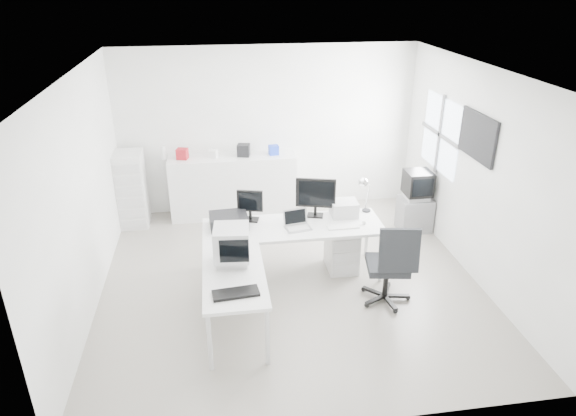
{
  "coord_description": "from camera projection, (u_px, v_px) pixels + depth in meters",
  "views": [
    {
      "loc": [
        -0.91,
        -5.88,
        3.84
      ],
      "look_at": [
        0.0,
        0.2,
        1.0
      ],
      "focal_mm": 32.0,
      "sensor_mm": 36.0,
      "label": 1
    }
  ],
  "objects": [
    {
      "name": "wall_picture",
      "position": [
        478.0,
        136.0,
        6.64
      ],
      "size": [
        0.04,
        0.9,
        0.6
      ],
      "primitive_type": null,
      "color": "black",
      "rests_on": "right_wall"
    },
    {
      "name": "crt_monitor",
      "position": [
        232.0,
        246.0,
        5.88
      ],
      "size": [
        0.43,
        0.43,
        0.45
      ],
      "primitive_type": null,
      "rotation": [
        0.0,
        0.0,
        -0.09
      ],
      "color": "#B7B7BA",
      "rests_on": "side_desk"
    },
    {
      "name": "inkjet_printer",
      "position": [
        229.0,
        221.0,
        6.79
      ],
      "size": [
        0.52,
        0.41,
        0.18
      ],
      "primitive_type": "cube",
      "rotation": [
        0.0,
        0.0,
        0.06
      ],
      "color": "black",
      "rests_on": "main_desk"
    },
    {
      "name": "office_chair",
      "position": [
        388.0,
        261.0,
        6.37
      ],
      "size": [
        0.75,
        0.75,
        1.13
      ],
      "primitive_type": null,
      "rotation": [
        0.0,
        0.0,
        -0.17
      ],
      "color": "#27292C",
      "rests_on": "floor"
    },
    {
      "name": "clutter_box_a",
      "position": [
        182.0,
        154.0,
        8.35
      ],
      "size": [
        0.21,
        0.19,
        0.17
      ],
      "primitive_type": "cube",
      "rotation": [
        0.0,
        0.0,
        -0.27
      ],
      "color": "#A71721",
      "rests_on": "sideboard"
    },
    {
      "name": "drawer_pedestal",
      "position": [
        342.0,
        249.0,
        7.18
      ],
      "size": [
        0.4,
        0.5,
        0.6
      ],
      "primitive_type": "cube",
      "color": "silver",
      "rests_on": "floor"
    },
    {
      "name": "desk_lamp",
      "position": [
        367.0,
        195.0,
        7.17
      ],
      "size": [
        0.18,
        0.18,
        0.49
      ],
      "primitive_type": null,
      "rotation": [
        0.0,
        0.0,
        0.07
      ],
      "color": "silver",
      "rests_on": "main_desk"
    },
    {
      "name": "back_wall",
      "position": [
        268.0,
        130.0,
        8.67
      ],
      "size": [
        5.0,
        0.02,
        2.8
      ],
      "primitive_type": "cube",
      "color": "white",
      "rests_on": "floor"
    },
    {
      "name": "filing_cabinet",
      "position": [
        132.0,
        189.0,
        8.32
      ],
      "size": [
        0.44,
        0.52,
        1.25
      ],
      "primitive_type": "cube",
      "color": "silver",
      "rests_on": "floor"
    },
    {
      "name": "lcd_monitor_small",
      "position": [
        250.0,
        206.0,
        6.91
      ],
      "size": [
        0.39,
        0.28,
        0.44
      ],
      "primitive_type": null,
      "rotation": [
        0.0,
        0.0,
        -0.25
      ],
      "color": "black",
      "rests_on": "main_desk"
    },
    {
      "name": "crt_tv",
      "position": [
        418.0,
        186.0,
        8.08
      ],
      "size": [
        0.5,
        0.48,
        0.45
      ],
      "primitive_type": null,
      "color": "black",
      "rests_on": "tv_cabinet"
    },
    {
      "name": "left_wall",
      "position": [
        83.0,
        197.0,
        6.09
      ],
      "size": [
        0.02,
        5.0,
        2.8
      ],
      "primitive_type": "cube",
      "color": "white",
      "rests_on": "floor"
    },
    {
      "name": "sideboard",
      "position": [
        233.0,
        186.0,
        8.71
      ],
      "size": [
        2.11,
        0.53,
        1.05
      ],
      "primitive_type": "cube",
      "color": "silver",
      "rests_on": "floor"
    },
    {
      "name": "clutter_box_d",
      "position": [
        274.0,
        150.0,
        8.56
      ],
      "size": [
        0.17,
        0.15,
        0.16
      ],
      "primitive_type": "cube",
      "rotation": [
        0.0,
        0.0,
        0.11
      ],
      "color": "#1C3AC5",
      "rests_on": "sideboard"
    },
    {
      "name": "floor",
      "position": [
        290.0,
        280.0,
        7.01
      ],
      "size": [
        5.0,
        5.0,
        0.01
      ],
      "primitive_type": "cube",
      "color": "#B0A89E",
      "rests_on": "ground"
    },
    {
      "name": "laser_printer",
      "position": [
        344.0,
        208.0,
        7.11
      ],
      "size": [
        0.37,
        0.32,
        0.21
      ],
      "primitive_type": "cube",
      "rotation": [
        0.0,
        0.0,
        -0.02
      ],
      "color": "beige",
      "rests_on": "main_desk"
    },
    {
      "name": "white_keyboard",
      "position": [
        343.0,
        227.0,
        6.8
      ],
      "size": [
        0.43,
        0.14,
        0.02
      ],
      "primitive_type": "cube",
      "rotation": [
        0.0,
        0.0,
        0.02
      ],
      "color": "silver",
      "rests_on": "main_desk"
    },
    {
      "name": "lcd_monitor_large",
      "position": [
        316.0,
        197.0,
        7.01
      ],
      "size": [
        0.58,
        0.35,
        0.57
      ],
      "primitive_type": null,
      "rotation": [
        0.0,
        0.0,
        -0.27
      ],
      "color": "black",
      "rests_on": "main_desk"
    },
    {
      "name": "white_mouse",
      "position": [
        364.0,
        222.0,
        6.88
      ],
      "size": [
        0.06,
        0.06,
        0.06
      ],
      "primitive_type": "sphere",
      "color": "silver",
      "rests_on": "main_desk"
    },
    {
      "name": "clutter_bottle",
      "position": [
        164.0,
        153.0,
        8.34
      ],
      "size": [
        0.07,
        0.07,
        0.22
      ],
      "primitive_type": "cylinder",
      "color": "silver",
      "rests_on": "sideboard"
    },
    {
      "name": "tv_cabinet",
      "position": [
        414.0,
        214.0,
        8.29
      ],
      "size": [
        0.5,
        0.41,
        0.55
      ],
      "primitive_type": "cube",
      "color": "slate",
      "rests_on": "floor"
    },
    {
      "name": "clutter_box_c",
      "position": [
        244.0,
        150.0,
        8.48
      ],
      "size": [
        0.23,
        0.22,
        0.2
      ],
      "primitive_type": "cube",
      "rotation": [
        0.0,
        0.0,
        -0.22
      ],
      "color": "black",
      "rests_on": "sideboard"
    },
    {
      "name": "clutter_box_b",
      "position": [
        213.0,
        154.0,
        8.43
      ],
      "size": [
        0.17,
        0.16,
        0.13
      ],
      "primitive_type": "cube",
      "rotation": [
        0.0,
        0.0,
        -0.41
      ],
      "color": "silver",
      "rests_on": "sideboard"
    },
    {
      "name": "window",
      "position": [
        440.0,
        134.0,
        7.75
      ],
      "size": [
        0.02,
        1.2,
        1.1
      ],
      "primitive_type": null,
      "color": "white",
      "rests_on": "right_wall"
    },
    {
      "name": "right_wall",
      "position": [
        478.0,
        175.0,
        6.76
      ],
      "size": [
        0.02,
        5.0,
        2.8
      ],
      "primitive_type": "cube",
      "color": "white",
      "rests_on": "floor"
    },
    {
      "name": "laptop",
      "position": [
        298.0,
        221.0,
        6.72
      ],
      "size": [
        0.42,
        0.43,
        0.24
      ],
      "primitive_type": null,
      "rotation": [
        0.0,
        0.0,
        0.18
      ],
      "color": "#B7B7BA",
      "rests_on": "main_desk"
    },
    {
      "name": "ceiling",
      "position": [
        291.0,
        72.0,
        5.84
      ],
      "size": [
        5.0,
        5.0,
        0.01
      ],
      "primitive_type": "cube",
      "color": "white",
      "rests_on": "back_wall"
    },
    {
      "name": "main_desk",
      "position": [
        293.0,
        250.0,
        7.01
      ],
      "size": [
        2.4,
        0.8,
        0.75
      ],
      "primitive_type": null,
      "color": "silver",
      "rests_on": "floor"
    },
    {
      "name": "side_desk",
      "position": [
        235.0,
        302.0,
        5.91
      ],
      "size": [
        0.7,
        1.4,
        0.75
      ],
      "primitive_type": null,
      "color": "silver",
      "rests_on": "floor"
    },
    {
      "name": "black_keyboard",
      "position": [
        236.0,
        293.0,
        5.39
      ],
      "size": [
        0.51,
        0.24,
        0.03
      ],
      "primitive_type": "cube",
      "rotation": [
        0.0,
        0.0,
        0.1
      ],
      "color": "black",
      "rests_on": "side_desk"
    }
  ]
}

